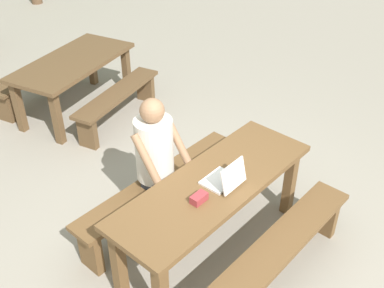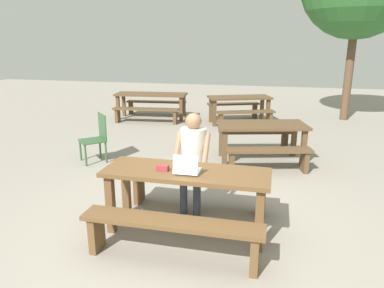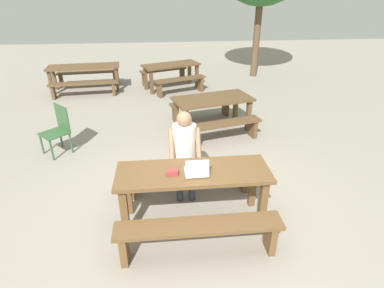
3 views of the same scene
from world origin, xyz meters
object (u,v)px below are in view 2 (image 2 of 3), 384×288
(person_seated, at_px, (193,154))
(picnic_table_distant, at_px, (151,97))
(picnic_table_front, at_px, (186,181))
(laptop, at_px, (187,168))
(plastic_chair, at_px, (97,137))
(small_pouch, at_px, (163,168))
(picnic_table_rear, at_px, (239,101))
(picnic_table_mid, at_px, (262,130))

(person_seated, distance_m, picnic_table_distant, 6.11)
(picnic_table_front, xyz_separation_m, laptop, (0.03, -0.08, 0.19))
(laptop, distance_m, person_seated, 0.69)
(plastic_chair, height_order, picnic_table_distant, plastic_chair)
(small_pouch, height_order, picnic_table_distant, small_pouch)
(small_pouch, height_order, picnic_table_rear, small_pouch)
(picnic_table_distant, bearing_deg, small_pouch, -74.81)
(picnic_table_mid, relative_size, picnic_table_distant, 0.85)
(picnic_table_mid, bearing_deg, small_pouch, -122.95)
(plastic_chair, distance_m, picnic_table_distant, 3.98)
(picnic_table_front, xyz_separation_m, picnic_table_mid, (0.72, 2.92, -0.04))
(person_seated, height_order, picnic_table_rear, person_seated)
(person_seated, distance_m, picnic_table_mid, 2.46)
(laptop, height_order, picnic_table_mid, laptop)
(picnic_table_mid, height_order, picnic_table_rear, picnic_table_rear)
(laptop, distance_m, picnic_table_mid, 3.09)
(small_pouch, bearing_deg, person_seated, 72.98)
(picnic_table_rear, xyz_separation_m, picnic_table_distant, (-2.59, 0.06, 0.01))
(person_seated, xyz_separation_m, picnic_table_rear, (0.03, 5.48, -0.16))
(picnic_table_front, distance_m, laptop, 0.21)
(small_pouch, relative_size, picnic_table_rear, 0.08)
(picnic_table_rear, relative_size, picnic_table_distant, 0.86)
(picnic_table_mid, xyz_separation_m, picnic_table_rear, (-0.76, 3.16, 0.01))
(picnic_table_front, height_order, picnic_table_mid, picnic_table_front)
(picnic_table_mid, bearing_deg, picnic_table_front, -118.55)
(picnic_table_front, height_order, person_seated, person_seated)
(laptop, bearing_deg, picnic_table_rear, -90.39)
(laptop, height_order, person_seated, person_seated)
(plastic_chair, bearing_deg, picnic_table_rear, 106.08)
(laptop, relative_size, picnic_table_rear, 0.16)
(plastic_chair, relative_size, picnic_table_rear, 0.49)
(picnic_table_rear, bearing_deg, small_pouch, -113.75)
(plastic_chair, bearing_deg, laptop, 2.10)
(laptop, xyz_separation_m, picnic_table_mid, (0.69, 3.00, -0.22))
(plastic_chair, bearing_deg, picnic_table_distant, 140.85)
(picnic_table_front, xyz_separation_m, picnic_table_rear, (-0.04, 6.08, -0.02))
(picnic_table_rear, bearing_deg, picnic_table_distant, 157.07)
(picnic_table_mid, relative_size, picnic_table_rear, 0.98)
(small_pouch, relative_size, picnic_table_distant, 0.07)
(person_seated, bearing_deg, picnic_table_mid, 71.29)
(picnic_table_distant, bearing_deg, picnic_table_front, -72.48)
(picnic_table_distant, bearing_deg, person_seated, -70.81)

